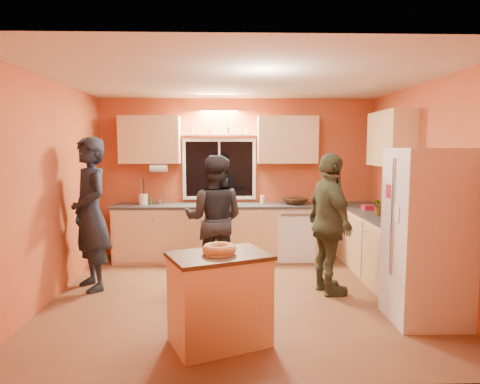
{
  "coord_description": "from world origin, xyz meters",
  "views": [
    {
      "loc": [
        -0.16,
        -5.06,
        1.81
      ],
      "look_at": [
        -0.0,
        0.4,
        1.23
      ],
      "focal_mm": 32.0,
      "sensor_mm": 36.0,
      "label": 1
    }
  ],
  "objects_px": {
    "refrigerator": "(427,236)",
    "person_left": "(90,214)",
    "person_center": "(214,219)",
    "person_right": "(330,224)",
    "island": "(219,298)"
  },
  "relations": [
    {
      "from": "refrigerator",
      "to": "person_left",
      "type": "bearing_deg",
      "value": 163.36
    },
    {
      "from": "refrigerator",
      "to": "person_center",
      "type": "distance_m",
      "value": 2.62
    },
    {
      "from": "person_right",
      "to": "person_center",
      "type": "bearing_deg",
      "value": 58.59
    },
    {
      "from": "island",
      "to": "person_center",
      "type": "xyz_separation_m",
      "value": [
        -0.1,
        1.84,
        0.42
      ]
    },
    {
      "from": "refrigerator",
      "to": "person_left",
      "type": "relative_size",
      "value": 0.93
    },
    {
      "from": "person_left",
      "to": "person_center",
      "type": "height_order",
      "value": "person_left"
    },
    {
      "from": "person_left",
      "to": "person_center",
      "type": "relative_size",
      "value": 1.14
    },
    {
      "from": "refrigerator",
      "to": "person_right",
      "type": "relative_size",
      "value": 1.03
    },
    {
      "from": "person_left",
      "to": "person_right",
      "type": "height_order",
      "value": "person_left"
    },
    {
      "from": "refrigerator",
      "to": "person_left",
      "type": "height_order",
      "value": "person_left"
    },
    {
      "from": "island",
      "to": "person_right",
      "type": "distance_m",
      "value": 1.93
    },
    {
      "from": "person_center",
      "to": "person_right",
      "type": "height_order",
      "value": "person_right"
    },
    {
      "from": "person_left",
      "to": "person_right",
      "type": "xyz_separation_m",
      "value": [
        2.98,
        -0.27,
        -0.1
      ]
    },
    {
      "from": "island",
      "to": "person_right",
      "type": "xyz_separation_m",
      "value": [
        1.32,
        1.33,
        0.44
      ]
    },
    {
      "from": "person_center",
      "to": "person_right",
      "type": "relative_size",
      "value": 0.98
    }
  ]
}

